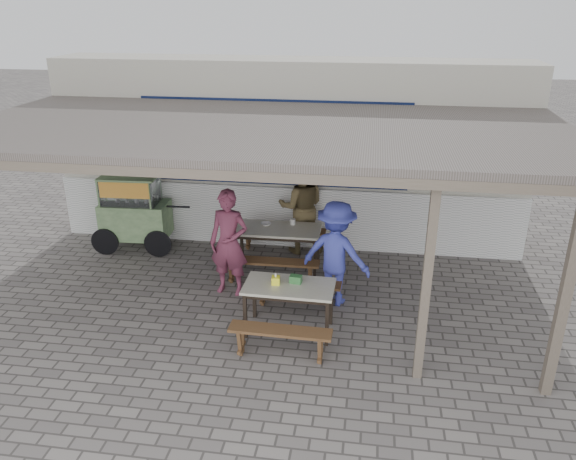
{
  "coord_description": "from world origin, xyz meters",
  "views": [
    {
      "loc": [
        1.6,
        -7.08,
        4.52
      ],
      "look_at": [
        0.39,
        0.9,
        1.19
      ],
      "focal_mm": 35.0,
      "sensor_mm": 36.0,
      "label": 1
    }
  ],
  "objects_px": {
    "condiment_bowl": "(266,224)",
    "patron_wall_side": "(302,207)",
    "patron_right_table": "(336,253)",
    "donation_box": "(296,279)",
    "condiment_jar": "(293,222)",
    "table_right": "(289,290)",
    "bench_left_wall": "(283,234)",
    "bench_right_wall": "(297,288)",
    "vendor_cart": "(134,210)",
    "patron_street_side": "(229,243)",
    "tissue_box": "(276,280)",
    "bench_right_street": "(280,337)",
    "table_left": "(277,232)",
    "bench_left_street": "(270,266)"
  },
  "relations": [
    {
      "from": "patron_street_side",
      "to": "donation_box",
      "type": "xyz_separation_m",
      "value": [
        1.22,
        -0.94,
        -0.08
      ]
    },
    {
      "from": "tissue_box",
      "to": "condiment_bowl",
      "type": "relative_size",
      "value": 0.65
    },
    {
      "from": "bench_left_wall",
      "to": "tissue_box",
      "type": "bearing_deg",
      "value": -83.61
    },
    {
      "from": "bench_left_street",
      "to": "vendor_cart",
      "type": "height_order",
      "value": "vendor_cart"
    },
    {
      "from": "condiment_bowl",
      "to": "donation_box",
      "type": "bearing_deg",
      "value": -68.45
    },
    {
      "from": "bench_right_street",
      "to": "condiment_bowl",
      "type": "bearing_deg",
      "value": 105.57
    },
    {
      "from": "condiment_jar",
      "to": "table_right",
      "type": "bearing_deg",
      "value": -83.14
    },
    {
      "from": "table_left",
      "to": "patron_wall_side",
      "type": "distance_m",
      "value": 0.86
    },
    {
      "from": "table_left",
      "to": "tissue_box",
      "type": "xyz_separation_m",
      "value": [
        0.34,
        -2.08,
        0.13
      ]
    },
    {
      "from": "vendor_cart",
      "to": "tissue_box",
      "type": "height_order",
      "value": "vendor_cart"
    },
    {
      "from": "patron_street_side",
      "to": "condiment_bowl",
      "type": "xyz_separation_m",
      "value": [
        0.38,
        1.17,
        -0.11
      ]
    },
    {
      "from": "bench_right_wall",
      "to": "vendor_cart",
      "type": "bearing_deg",
      "value": 153.55
    },
    {
      "from": "bench_left_wall",
      "to": "tissue_box",
      "type": "relative_size",
      "value": 14.4
    },
    {
      "from": "table_right",
      "to": "patron_wall_side",
      "type": "relative_size",
      "value": 0.72
    },
    {
      "from": "table_right",
      "to": "bench_right_street",
      "type": "relative_size",
      "value": 0.93
    },
    {
      "from": "patron_street_side",
      "to": "patron_right_table",
      "type": "bearing_deg",
      "value": 4.81
    },
    {
      "from": "condiment_jar",
      "to": "patron_street_side",
      "type": "bearing_deg",
      "value": -123.73
    },
    {
      "from": "bench_left_street",
      "to": "condiment_bowl",
      "type": "xyz_separation_m",
      "value": [
        -0.23,
        0.82,
        0.43
      ]
    },
    {
      "from": "patron_wall_side",
      "to": "donation_box",
      "type": "xyz_separation_m",
      "value": [
        0.27,
        -2.75,
        -0.1
      ]
    },
    {
      "from": "table_right",
      "to": "patron_street_side",
      "type": "bearing_deg",
      "value": 139.09
    },
    {
      "from": "patron_wall_side",
      "to": "patron_right_table",
      "type": "height_order",
      "value": "patron_wall_side"
    },
    {
      "from": "bench_left_wall",
      "to": "patron_wall_side",
      "type": "height_order",
      "value": "patron_wall_side"
    },
    {
      "from": "bench_right_street",
      "to": "vendor_cart",
      "type": "relative_size",
      "value": 0.76
    },
    {
      "from": "vendor_cart",
      "to": "patron_right_table",
      "type": "relative_size",
      "value": 1.08
    },
    {
      "from": "bench_left_wall",
      "to": "bench_right_wall",
      "type": "distance_m",
      "value": 2.17
    },
    {
      "from": "bench_right_street",
      "to": "patron_street_side",
      "type": "distance_m",
      "value": 2.13
    },
    {
      "from": "table_right",
      "to": "condiment_jar",
      "type": "bearing_deg",
      "value": 98.17
    },
    {
      "from": "bench_right_street",
      "to": "donation_box",
      "type": "height_order",
      "value": "donation_box"
    },
    {
      "from": "tissue_box",
      "to": "condiment_jar",
      "type": "relative_size",
      "value": 1.12
    },
    {
      "from": "tissue_box",
      "to": "bench_left_wall",
      "type": "bearing_deg",
      "value": 97.19
    },
    {
      "from": "condiment_bowl",
      "to": "patron_wall_side",
      "type": "bearing_deg",
      "value": 48.35
    },
    {
      "from": "patron_street_side",
      "to": "donation_box",
      "type": "bearing_deg",
      "value": -30.46
    },
    {
      "from": "patron_right_table",
      "to": "donation_box",
      "type": "height_order",
      "value": "patron_right_table"
    },
    {
      "from": "patron_wall_side",
      "to": "condiment_bowl",
      "type": "height_order",
      "value": "patron_wall_side"
    },
    {
      "from": "bench_right_wall",
      "to": "vendor_cart",
      "type": "height_order",
      "value": "vendor_cart"
    },
    {
      "from": "patron_street_side",
      "to": "patron_wall_side",
      "type": "height_order",
      "value": "patron_wall_side"
    },
    {
      "from": "tissue_box",
      "to": "donation_box",
      "type": "distance_m",
      "value": 0.29
    },
    {
      "from": "patron_street_side",
      "to": "bench_left_wall",
      "type": "bearing_deg",
      "value": 78.74
    },
    {
      "from": "bench_left_wall",
      "to": "vendor_cart",
      "type": "relative_size",
      "value": 0.91
    },
    {
      "from": "bench_left_street",
      "to": "vendor_cart",
      "type": "relative_size",
      "value": 0.91
    },
    {
      "from": "patron_wall_side",
      "to": "donation_box",
      "type": "distance_m",
      "value": 2.76
    },
    {
      "from": "patron_wall_side",
      "to": "patron_right_table",
      "type": "xyz_separation_m",
      "value": [
        0.79,
        -1.88,
        -0.05
      ]
    },
    {
      "from": "table_left",
      "to": "donation_box",
      "type": "xyz_separation_m",
      "value": [
        0.62,
        -2.0,
        0.13
      ]
    },
    {
      "from": "bench_left_street",
      "to": "tissue_box",
      "type": "height_order",
      "value": "tissue_box"
    },
    {
      "from": "bench_left_wall",
      "to": "table_right",
      "type": "bearing_deg",
      "value": -79.74
    },
    {
      "from": "patron_right_table",
      "to": "table_right",
      "type": "bearing_deg",
      "value": 75.14
    },
    {
      "from": "condiment_bowl",
      "to": "table_right",
      "type": "bearing_deg",
      "value": -71.15
    },
    {
      "from": "table_right",
      "to": "condiment_jar",
      "type": "xyz_separation_m",
      "value": [
        -0.28,
        2.31,
        0.13
      ]
    },
    {
      "from": "patron_wall_side",
      "to": "patron_right_table",
      "type": "distance_m",
      "value": 2.04
    },
    {
      "from": "bench_right_street",
      "to": "condiment_bowl",
      "type": "distance_m",
      "value": 3.02
    }
  ]
}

